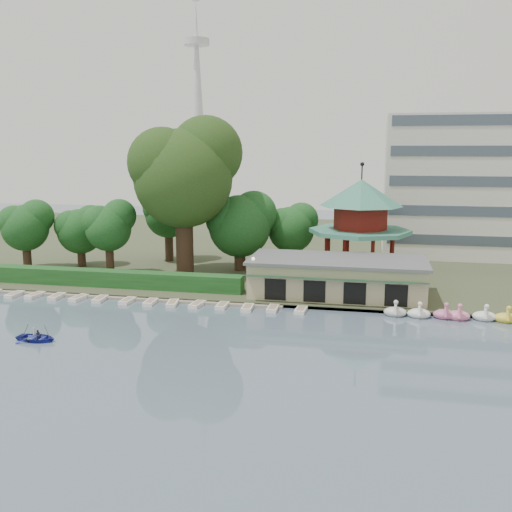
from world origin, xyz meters
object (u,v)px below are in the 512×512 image
(dock, at_px, (126,297))
(pavilion, at_px, (360,218))
(boathouse, at_px, (337,276))
(rowboat_with_passengers, at_px, (36,335))
(big_tree, at_px, (185,170))

(dock, height_order, pavilion, pavilion)
(boathouse, bearing_deg, rowboat_with_passengers, -141.21)
(big_tree, bearing_deg, pavilion, 10.36)
(pavilion, relative_size, big_tree, 0.70)
(boathouse, xyz_separation_m, rowboat_with_passengers, (-23.58, -18.95, -1.87))
(boathouse, bearing_deg, big_tree, 161.73)
(pavilion, bearing_deg, big_tree, -169.64)
(dock, relative_size, big_tree, 1.76)
(dock, height_order, boathouse, boathouse)
(rowboat_with_passengers, bearing_deg, pavilion, 48.57)
(boathouse, distance_m, rowboat_with_passengers, 30.30)
(dock, distance_m, boathouse, 22.62)
(dock, bearing_deg, pavilion, 31.66)
(dock, bearing_deg, big_tree, 73.95)
(dock, height_order, big_tree, big_tree)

